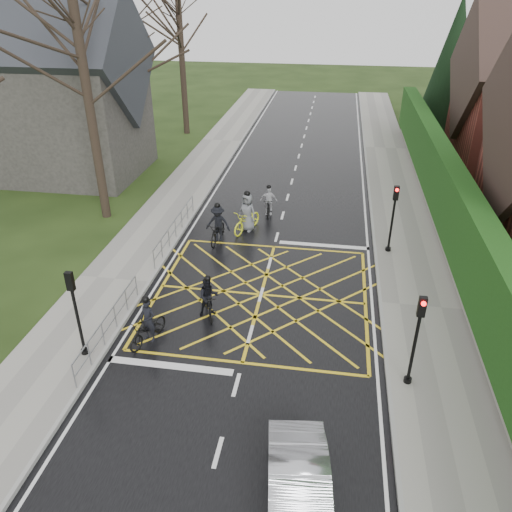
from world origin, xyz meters
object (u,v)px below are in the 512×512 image
(cyclist_front, at_px, (268,204))
(cyclist_lead, at_px, (247,217))
(car, at_px, (299,497))
(cyclist_back, at_px, (208,301))
(cyclist_rear, at_px, (148,327))
(cyclist_mid, at_px, (218,227))

(cyclist_front, bearing_deg, cyclist_lead, -115.38)
(cyclist_lead, relative_size, car, 0.56)
(cyclist_back, bearing_deg, cyclist_front, 61.87)
(cyclist_rear, distance_m, cyclist_back, 2.41)
(cyclist_lead, bearing_deg, cyclist_rear, -78.13)
(cyclist_rear, distance_m, cyclist_mid, 7.62)
(cyclist_front, relative_size, car, 0.41)
(cyclist_mid, relative_size, cyclist_front, 1.21)
(cyclist_back, xyz_separation_m, cyclist_front, (0.92, 9.14, -0.03))
(cyclist_front, relative_size, cyclist_lead, 0.74)
(cyclist_mid, bearing_deg, cyclist_back, -76.54)
(cyclist_back, height_order, car, cyclist_back)
(cyclist_mid, bearing_deg, cyclist_lead, 51.92)
(cyclist_rear, xyz_separation_m, cyclist_lead, (1.81, 8.88, 0.14))
(cyclist_mid, xyz_separation_m, cyclist_lead, (1.15, 1.28, 0.01))
(cyclist_back, distance_m, cyclist_front, 9.19)
(cyclist_back, bearing_deg, car, -84.32)
(cyclist_lead, bearing_deg, car, -52.13)
(cyclist_mid, xyz_separation_m, cyclist_front, (1.91, 3.32, -0.10))
(cyclist_rear, xyz_separation_m, car, (5.53, -5.53, 0.09))
(cyclist_front, bearing_deg, cyclist_mid, -124.97)
(cyclist_lead, bearing_deg, cyclist_mid, -108.55)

